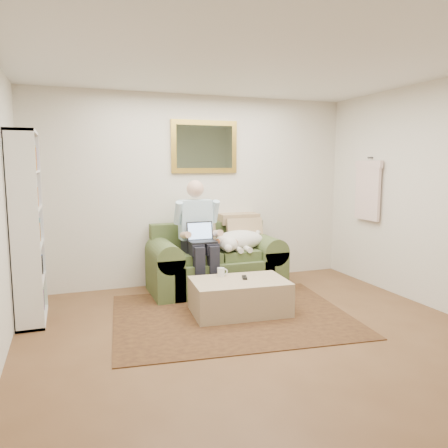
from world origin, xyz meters
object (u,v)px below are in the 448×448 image
sofa (215,267)px  bookshelf (27,228)px  laptop (201,236)px  coffee_mug (221,272)px  ottoman (239,297)px  seated_man (200,238)px  sleeping_dog (239,240)px

sofa → bookshelf: size_ratio=0.87×
sofa → bookshelf: 2.37m
laptop → coffee_mug: size_ratio=3.37×
ottoman → bookshelf: 2.39m
seated_man → laptop: bearing=-90.0°
sofa → seated_man: (-0.26, -0.16, 0.43)m
bookshelf → seated_man: bearing=7.8°
coffee_mug → bookshelf: bearing=170.2°
laptop → seated_man: bearing=90.0°
sleeping_dog → coffee_mug: (-0.50, -0.69, -0.23)m
laptop → bookshelf: size_ratio=0.17×
seated_man → bookshelf: size_ratio=0.73×
sofa → coffee_mug: 0.81m
sofa → ottoman: bearing=-93.1°
coffee_mug → bookshelf: (-2.03, 0.35, 0.57)m
ottoman → bookshelf: bookshelf is taller
seated_man → ottoman: (0.21, -0.84, -0.54)m
ottoman → bookshelf: (-2.17, 0.57, 0.81)m
laptop → coffee_mug: laptop is taller
seated_man → ottoman: seated_man is taller
ottoman → laptop: bearing=105.0°
seated_man → bookshelf: 2.00m
seated_man → coffee_mug: seated_man is taller
coffee_mug → ottoman: bearing=-58.0°
sofa → ottoman: (-0.05, -1.00, -0.11)m
ottoman → sleeping_dog: bearing=68.2°
sleeping_dog → ottoman: (-0.36, -0.91, -0.47)m
seated_man → laptop: seated_man is taller
sleeping_dog → bookshelf: bearing=-172.4°
sofa → bookshelf: (-2.22, -0.43, 0.70)m
bookshelf → ottoman: bearing=-14.8°
seated_man → ottoman: bearing=-76.2°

